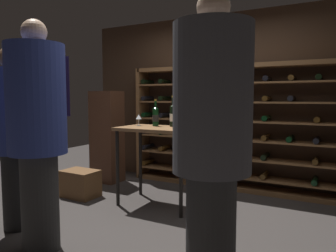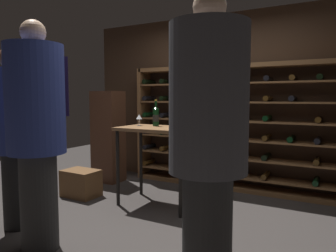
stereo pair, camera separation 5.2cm
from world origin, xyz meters
name	(u,v)px [view 1 (the left image)]	position (x,y,z in m)	size (l,w,h in m)	color
ground_plane	(168,218)	(0.00, 0.00, 0.00)	(9.44, 9.44, 0.00)	#383330
back_wall	(220,100)	(0.00, 1.72, 1.30)	(4.55, 0.10, 2.61)	#3D2B1E
wine_rack	(231,128)	(0.24, 1.51, 0.91)	(3.17, 0.32, 1.82)	brown
tasting_table	(158,138)	(-0.32, 0.36, 0.85)	(0.98, 0.62, 0.98)	brown
person_bystander_red_print	(14,130)	(-1.24, -0.97, 1.02)	(0.40, 0.40, 1.85)	black
person_host_in_suit	(37,126)	(-0.64, -1.18, 1.10)	(0.49, 0.49, 2.00)	#2F2F2F
person_guest_plum_blouse	(212,135)	(0.93, -1.14, 1.11)	(0.50, 0.50, 2.00)	#303030
wine_crate	(80,184)	(-1.43, 0.14, 0.18)	(0.48, 0.34, 0.36)	brown
display_cabinet	(107,137)	(-1.62, 0.96, 0.72)	(0.44, 0.36, 1.45)	#4C2D1E
wine_bottle_red_label	(173,115)	(-0.21, 0.53, 1.12)	(0.08, 0.08, 0.39)	black
wine_bottle_gold_foil	(156,116)	(-0.44, 0.48, 1.11)	(0.08, 0.08, 0.34)	black
wine_glass_stemmed_left	(178,119)	(-0.06, 0.37, 1.09)	(0.09, 0.09, 0.15)	silver
wine_glass_stemmed_center	(139,117)	(-0.66, 0.43, 1.09)	(0.08, 0.08, 0.15)	silver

